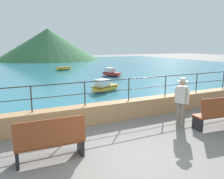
# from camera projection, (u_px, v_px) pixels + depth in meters

# --- Properties ---
(ground_plane) EXTENTS (120.00, 120.00, 0.00)m
(ground_plane) POSITION_uv_depth(u_px,v_px,m) (130.00, 164.00, 5.58)
(ground_plane) COLOR slate
(promenade_wall) EXTENTS (20.00, 0.56, 0.70)m
(promenade_wall) POSITION_uv_depth(u_px,v_px,m) (85.00, 115.00, 8.33)
(promenade_wall) COLOR tan
(promenade_wall) RESTS_ON ground
(railing) EXTENTS (18.44, 0.04, 0.90)m
(railing) POSITION_uv_depth(u_px,v_px,m) (85.00, 89.00, 8.14)
(railing) COLOR #383330
(railing) RESTS_ON promenade_wall
(lake_water) EXTENTS (64.00, 44.32, 0.06)m
(lake_water) POSITION_uv_depth(u_px,v_px,m) (24.00, 69.00, 28.29)
(lake_water) COLOR teal
(lake_water) RESTS_ON ground
(hill_main) EXTENTS (20.17, 20.17, 6.15)m
(hill_main) POSITION_uv_depth(u_px,v_px,m) (48.00, 44.00, 44.99)
(hill_main) COLOR #33663D
(hill_main) RESTS_ON ground
(bench_main) EXTENTS (1.72, 0.62, 1.13)m
(bench_main) POSITION_uv_depth(u_px,v_px,m) (50.00, 140.00, 5.60)
(bench_main) COLOR brown
(bench_main) RESTS_ON ground
(bench_far) EXTENTS (1.75, 0.75, 1.13)m
(bench_far) POSITION_uv_depth(u_px,v_px,m) (218.00, 113.00, 7.89)
(bench_far) COLOR brown
(bench_far) RESTS_ON ground
(person_walking) EXTENTS (0.38, 0.56, 1.75)m
(person_walking) POSITION_uv_depth(u_px,v_px,m) (182.00, 100.00, 8.01)
(person_walking) COLOR slate
(person_walking) RESTS_ON ground
(boat_0) EXTENTS (2.47, 1.70, 0.76)m
(boat_0) POSITION_uv_depth(u_px,v_px,m) (105.00, 87.00, 14.08)
(boat_0) COLOR gold
(boat_0) RESTS_ON lake_water
(boat_1) EXTENTS (1.62, 2.47, 0.76)m
(boat_1) POSITION_uv_depth(u_px,v_px,m) (111.00, 73.00, 21.09)
(boat_1) COLOR red
(boat_1) RESTS_ON lake_water
(boat_3) EXTENTS (2.46, 1.85, 1.96)m
(boat_3) POSITION_uv_depth(u_px,v_px,m) (64.00, 68.00, 26.23)
(boat_3) COLOR gold
(boat_3) RESTS_ON lake_water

